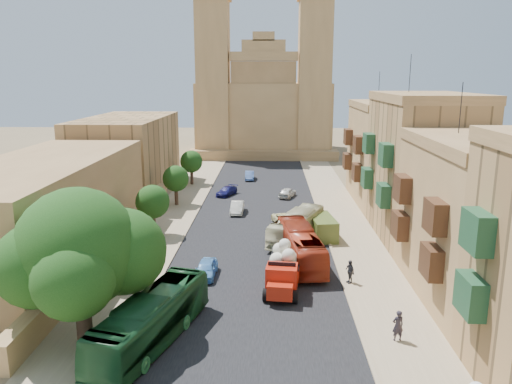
# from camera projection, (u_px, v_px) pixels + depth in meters

# --- Properties ---
(ground) EXTENTS (260.00, 260.00, 0.00)m
(ground) POSITION_uv_depth(u_px,v_px,m) (241.00, 383.00, 25.52)
(ground) COLOR brown
(road_surface) EXTENTS (14.00, 140.00, 0.01)m
(road_surface) POSITION_uv_depth(u_px,v_px,m) (257.00, 219.00, 54.73)
(road_surface) COLOR black
(road_surface) RESTS_ON ground
(sidewalk_east) EXTENTS (5.00, 140.00, 0.01)m
(sidewalk_east) POSITION_uv_depth(u_px,v_px,m) (344.00, 220.00, 54.45)
(sidewalk_east) COLOR #9B8565
(sidewalk_east) RESTS_ON ground
(sidewalk_west) EXTENTS (5.00, 140.00, 0.01)m
(sidewalk_west) POSITION_uv_depth(u_px,v_px,m) (171.00, 218.00, 55.01)
(sidewalk_west) COLOR #9B8565
(sidewalk_west) RESTS_ON ground
(kerb_east) EXTENTS (0.25, 140.00, 0.12)m
(kerb_east) POSITION_uv_depth(u_px,v_px,m) (321.00, 219.00, 54.51)
(kerb_east) COLOR #9B8565
(kerb_east) RESTS_ON ground
(kerb_west) EXTENTS (0.25, 140.00, 0.12)m
(kerb_west) POSITION_uv_depth(u_px,v_px,m) (194.00, 218.00, 54.92)
(kerb_west) COLOR #9B8565
(kerb_west) RESTS_ON ground
(townhouse_b) EXTENTS (9.00, 14.00, 14.90)m
(townhouse_b) POSITION_uv_depth(u_px,v_px,m) (480.00, 219.00, 34.48)
(townhouse_b) COLOR #A67C4B
(townhouse_b) RESTS_ON ground
(townhouse_c) EXTENTS (9.00, 14.00, 17.40)m
(townhouse_c) POSITION_uv_depth(u_px,v_px,m) (422.00, 166.00, 47.83)
(townhouse_c) COLOR #B08450
(townhouse_c) RESTS_ON ground
(townhouse_d) EXTENTS (9.00, 14.00, 15.90)m
(townhouse_d) POSITION_uv_depth(u_px,v_px,m) (388.00, 152.00, 61.63)
(townhouse_d) COLOR #A67C4B
(townhouse_d) RESTS_ON ground
(west_wall) EXTENTS (1.00, 40.00, 1.80)m
(west_wall) POSITION_uv_depth(u_px,v_px,m) (116.00, 239.00, 45.16)
(west_wall) COLOR #A67C4B
(west_wall) RESTS_ON ground
(west_building_low) EXTENTS (10.00, 28.00, 8.40)m
(west_building_low) POSITION_uv_depth(u_px,v_px,m) (43.00, 209.00, 42.63)
(west_building_low) COLOR olive
(west_building_low) RESTS_ON ground
(west_building_mid) EXTENTS (10.00, 22.00, 10.00)m
(west_building_mid) POSITION_uv_depth(u_px,v_px,m) (128.00, 154.00, 67.76)
(west_building_mid) COLOR #B08450
(west_building_mid) RESTS_ON ground
(church) EXTENTS (28.00, 22.50, 36.30)m
(church) POSITION_uv_depth(u_px,v_px,m) (264.00, 106.00, 99.91)
(church) COLOR #A67C4B
(church) RESTS_ON ground
(ficus_tree) EXTENTS (9.26, 8.52, 9.26)m
(ficus_tree) POSITION_uv_depth(u_px,v_px,m) (80.00, 253.00, 28.46)
(ficus_tree) COLOR #37261B
(ficus_tree) RESTS_ON ground
(street_tree_a) EXTENTS (2.97, 2.97, 4.57)m
(street_tree_a) POSITION_uv_depth(u_px,v_px,m) (115.00, 246.00, 36.81)
(street_tree_a) COLOR #37261B
(street_tree_a) RESTS_ON ground
(street_tree_b) EXTENTS (3.30, 3.30, 5.08)m
(street_tree_b) POSITION_uv_depth(u_px,v_px,m) (153.00, 202.00, 48.41)
(street_tree_b) COLOR #37261B
(street_tree_b) RESTS_ON ground
(street_tree_c) EXTENTS (3.17, 3.17, 4.87)m
(street_tree_c) POSITION_uv_depth(u_px,v_px,m) (176.00, 179.00, 60.13)
(street_tree_c) COLOR #37261B
(street_tree_c) RESTS_ON ground
(street_tree_d) EXTENTS (3.22, 3.22, 4.94)m
(street_tree_d) POSITION_uv_depth(u_px,v_px,m) (191.00, 162.00, 71.80)
(street_tree_d) COLOR #37261B
(street_tree_d) RESTS_ON ground
(red_truck) EXTENTS (3.01, 6.29, 3.56)m
(red_truck) POSITION_uv_depth(u_px,v_px,m) (283.00, 269.00, 36.47)
(red_truck) COLOR red
(red_truck) RESTS_ON ground
(olive_pickup) EXTENTS (2.76, 5.11, 2.01)m
(olive_pickup) POSITION_uv_depth(u_px,v_px,m) (322.00, 227.00, 48.47)
(olive_pickup) COLOR #4C5D23
(olive_pickup) RESTS_ON ground
(bus_green_north) EXTENTS (5.45, 11.02, 2.99)m
(bus_green_north) POSITION_uv_depth(u_px,v_px,m) (152.00, 320.00, 28.99)
(bus_green_north) COLOR #1D5329
(bus_green_north) RESTS_ON ground
(bus_red_east) EXTENTS (3.82, 10.80, 2.95)m
(bus_red_east) POSITION_uv_depth(u_px,v_px,m) (300.00, 246.00, 41.73)
(bus_red_east) COLOR maroon
(bus_red_east) RESTS_ON ground
(bus_cream_east) EXTENTS (6.04, 9.88, 2.73)m
(bus_cream_east) POSITION_uv_depth(u_px,v_px,m) (297.00, 226.00, 47.45)
(bus_cream_east) COLOR beige
(bus_cream_east) RESTS_ON ground
(car_blue_a) EXTENTS (1.66, 3.84, 1.29)m
(car_blue_a) POSITION_uv_depth(u_px,v_px,m) (206.00, 269.00, 38.91)
(car_blue_a) COLOR #4D8FCE
(car_blue_a) RESTS_ON ground
(car_white_a) EXTENTS (1.44, 3.99, 1.31)m
(car_white_a) POSITION_uv_depth(u_px,v_px,m) (237.00, 208.00, 57.05)
(car_white_a) COLOR beige
(car_white_a) RESTS_ON ground
(car_cream) EXTENTS (2.98, 4.61, 1.18)m
(car_cream) POSITION_uv_depth(u_px,v_px,m) (284.00, 218.00, 52.93)
(car_cream) COLOR beige
(car_cream) RESTS_ON ground
(car_dkblue) EXTENTS (2.99, 4.24, 1.14)m
(car_dkblue) POSITION_uv_depth(u_px,v_px,m) (227.00, 191.00, 65.59)
(car_dkblue) COLOR #11124E
(car_dkblue) RESTS_ON ground
(car_white_b) EXTENTS (2.63, 3.96, 1.25)m
(car_white_b) POSITION_uv_depth(u_px,v_px,m) (287.00, 193.00, 64.51)
(car_white_b) COLOR beige
(car_white_b) RESTS_ON ground
(car_blue_b) EXTENTS (1.46, 3.88, 1.26)m
(car_blue_b) POSITION_uv_depth(u_px,v_px,m) (250.00, 176.00, 75.61)
(car_blue_b) COLOR #4463A1
(car_blue_b) RESTS_ON ground
(pedestrian_a) EXTENTS (0.78, 0.60, 1.93)m
(pedestrian_a) POSITION_uv_depth(u_px,v_px,m) (398.00, 326.00, 29.38)
(pedestrian_a) COLOR #28232B
(pedestrian_a) RESTS_ON ground
(pedestrian_c) EXTENTS (0.84, 1.16, 1.83)m
(pedestrian_c) POSITION_uv_depth(u_px,v_px,m) (350.00, 272.00, 37.66)
(pedestrian_c) COLOR #35353B
(pedestrian_c) RESTS_ON ground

